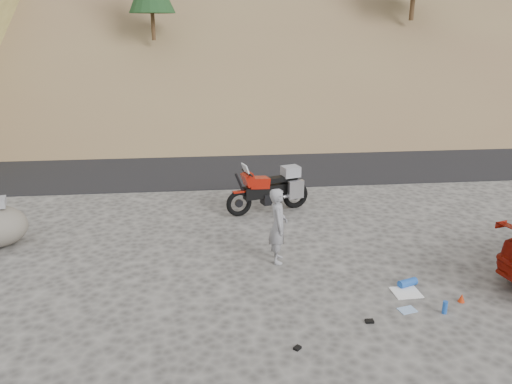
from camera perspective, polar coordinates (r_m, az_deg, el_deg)
The scene contains 11 objects.
ground at distance 10.50m, azimuth 5.31°, elevation -8.90°, with size 140.00×140.00×0.00m, color #44413E.
road at distance 18.86m, azimuth 0.09°, elevation 3.71°, with size 120.00×7.00×0.05m, color black.
motorcycle at distance 13.45m, azimuth 1.84°, elevation 0.27°, with size 2.34×1.11×1.44m.
man at distance 10.87m, azimuth 2.48°, elevation -7.85°, with size 0.60×0.39×1.64m, color gray.
gear_white_cloth at distance 10.07m, azimuth 16.79°, elevation -10.93°, with size 0.51×0.45×0.02m, color white.
gear_blue_mat at distance 10.27m, azimuth 16.94°, elevation -9.89°, with size 0.16×0.16×0.39m, color #1B4CA7.
gear_bottle at distance 9.58m, azimuth 20.78°, elevation -12.23°, with size 0.09×0.09×0.24m, color #1B4CA7.
gear_funnel at distance 10.07m, azimuth 22.45°, elevation -11.12°, with size 0.13×0.13×0.16m, color #B42D0C.
gear_glove_a at distance 9.02m, azimuth 12.84°, elevation -14.20°, with size 0.14×0.10×0.04m, color black.
gear_glove_b at distance 8.22m, azimuth 4.75°, elevation -17.33°, with size 0.12×0.09×0.04m, color black.
gear_blue_cloth at distance 9.52m, azimuth 16.90°, elevation -12.78°, with size 0.31×0.22×0.01m, color #87A7D1.
Camera 1 is at (-1.91, -9.13, 4.83)m, focal length 35.00 mm.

